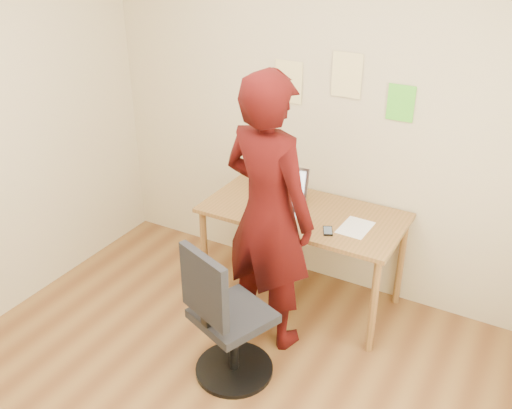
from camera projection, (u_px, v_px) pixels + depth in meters
The scene contains 10 objects.
room at pixel (175, 215), 2.65m from camera, with size 3.58×3.58×2.78m.
desk at pixel (303, 222), 4.02m from camera, with size 1.40×0.70×0.74m.
laptop at pixel (278, 200), 4.02m from camera, with size 0.41×0.37×0.26m.
paper_sheet at pixel (355, 227), 3.77m from camera, with size 0.19×0.27×0.00m, color white.
phone at pixel (328, 231), 3.73m from camera, with size 0.11×0.13×0.01m.
wall_note_left at pixel (289, 82), 4.04m from camera, with size 0.21×0.00×0.30m, color #F4E192.
wall_note_mid at pixel (347, 75), 3.80m from camera, with size 0.21×0.00×0.30m, color #F4E192.
wall_note_right at pixel (401, 103), 3.70m from camera, with size 0.18×0.00×0.24m, color #57D931.
office_chair at pixel (225, 324), 3.41m from camera, with size 0.54×0.55×0.95m.
person at pixel (268, 214), 3.56m from camera, with size 0.67×0.44×1.84m, color #360807.
Camera 1 is at (1.47, -1.85, 2.61)m, focal length 40.00 mm.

